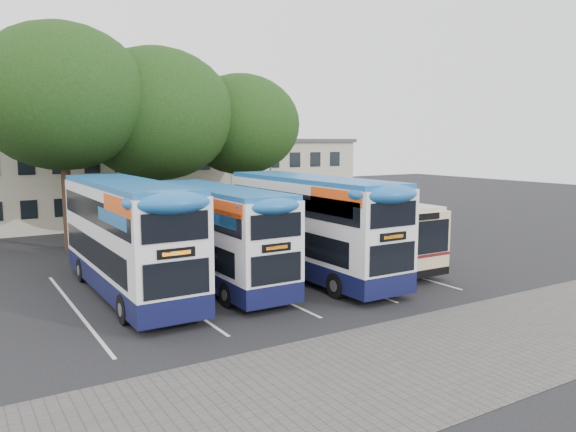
# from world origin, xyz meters

# --- Properties ---
(ground) EXTENTS (120.00, 120.00, 0.00)m
(ground) POSITION_xyz_m (0.00, 0.00, 0.00)
(ground) COLOR black
(ground) RESTS_ON ground
(paving_strip) EXTENTS (40.00, 6.00, 0.01)m
(paving_strip) POSITION_xyz_m (-2.00, -5.00, 0.01)
(paving_strip) COLOR #595654
(paving_strip) RESTS_ON ground
(bay_lines) EXTENTS (14.12, 11.00, 0.01)m
(bay_lines) POSITION_xyz_m (-3.75, 5.00, 0.01)
(bay_lines) COLOR silver
(bay_lines) RESTS_ON ground
(depot_building) EXTENTS (32.40, 8.40, 6.20)m
(depot_building) POSITION_xyz_m (0.00, 26.99, 3.15)
(depot_building) COLOR beige
(depot_building) RESTS_ON ground
(lamp_post) EXTENTS (0.25, 1.05, 9.06)m
(lamp_post) POSITION_xyz_m (6.00, 19.97, 5.08)
(lamp_post) COLOR gray
(lamp_post) RESTS_ON ground
(tree_left) EXTENTS (9.30, 9.30, 12.34)m
(tree_left) POSITION_xyz_m (-8.76, 16.86, 8.37)
(tree_left) COLOR black
(tree_left) RESTS_ON ground
(tree_mid) EXTENTS (9.43, 9.43, 11.64)m
(tree_mid) POSITION_xyz_m (-3.27, 17.77, 7.62)
(tree_mid) COLOR black
(tree_mid) RESTS_ON ground
(tree_right) EXTENTS (7.81, 7.81, 10.43)m
(tree_right) POSITION_xyz_m (2.60, 18.01, 7.10)
(tree_right) COLOR black
(tree_right) RESTS_ON ground
(bus_dd_left) EXTENTS (2.62, 10.79, 4.50)m
(bus_dd_left) POSITION_xyz_m (-8.50, 5.97, 2.48)
(bus_dd_left) COLOR #10133C
(bus_dd_left) RESTS_ON ground
(bus_dd_mid) EXTENTS (2.41, 9.94, 4.14)m
(bus_dd_mid) POSITION_xyz_m (-4.86, 5.64, 2.28)
(bus_dd_mid) COLOR #10133C
(bus_dd_mid) RESTS_ON ground
(bus_dd_right) EXTENTS (2.60, 10.72, 4.47)m
(bus_dd_right) POSITION_xyz_m (-0.69, 4.76, 2.46)
(bus_dd_right) COLOR #10133C
(bus_dd_right) RESTS_ON ground
(bus_single) EXTENTS (2.75, 10.80, 3.22)m
(bus_single) POSITION_xyz_m (2.64, 6.36, 1.82)
(bus_single) COLOR beige
(bus_single) RESTS_ON ground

